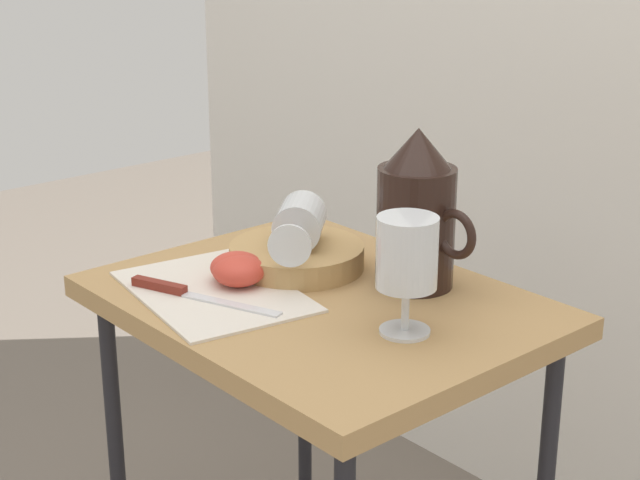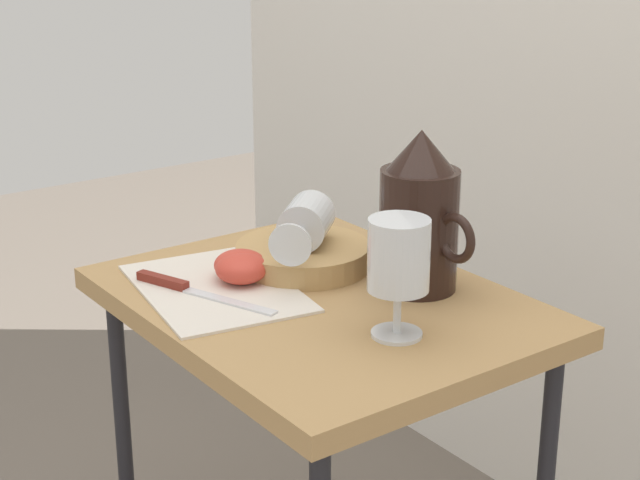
{
  "view_description": "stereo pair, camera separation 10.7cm",
  "coord_description": "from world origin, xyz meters",
  "views": [
    {
      "loc": [
        0.95,
        -0.83,
        1.19
      ],
      "look_at": [
        0.0,
        0.0,
        0.75
      ],
      "focal_mm": 56.29,
      "sensor_mm": 36.0,
      "label": 1
    },
    {
      "loc": [
        1.02,
        -0.74,
        1.19
      ],
      "look_at": [
        0.0,
        0.0,
        0.75
      ],
      "focal_mm": 56.29,
      "sensor_mm": 36.0,
      "label": 2
    }
  ],
  "objects": [
    {
      "name": "apple_half_right",
      "position": [
        -0.1,
        -0.06,
        0.7
      ],
      "size": [
        0.07,
        0.07,
        0.04
      ],
      "primitive_type": "ellipsoid",
      "color": "#CC3D2D",
      "rests_on": "linen_napkin"
    },
    {
      "name": "wine_glass_upright",
      "position": [
        0.16,
        -0.0,
        0.77
      ],
      "size": [
        0.08,
        0.08,
        0.15
      ],
      "color": "silver",
      "rests_on": "table"
    },
    {
      "name": "pitcher",
      "position": [
        0.06,
        0.13,
        0.76
      ],
      "size": [
        0.16,
        0.11,
        0.22
      ],
      "color": "black",
      "rests_on": "table"
    },
    {
      "name": "basket_tray",
      "position": [
        -0.1,
        0.05,
        0.69
      ],
      "size": [
        0.2,
        0.2,
        0.03
      ],
      "primitive_type": "cylinder",
      "color": "tan",
      "rests_on": "table"
    },
    {
      "name": "knife",
      "position": [
        -0.12,
        -0.14,
        0.68
      ],
      "size": [
        0.22,
        0.1,
        0.01
      ],
      "color": "silver",
      "rests_on": "linen_napkin"
    },
    {
      "name": "table",
      "position": [
        0.0,
        0.0,
        0.6
      ],
      "size": [
        0.59,
        0.45,
        0.67
      ],
      "color": "#AD8451",
      "rests_on": "ground_plane"
    },
    {
      "name": "apple_half_left",
      "position": [
        -0.11,
        -0.06,
        0.7
      ],
      "size": [
        0.07,
        0.07,
        0.04
      ],
      "primitive_type": "ellipsoid",
      "color": "#CC3D2D",
      "rests_on": "linen_napkin"
    },
    {
      "name": "linen_napkin",
      "position": [
        -0.1,
        -0.1,
        0.67
      ],
      "size": [
        0.31,
        0.24,
        0.0
      ],
      "primitive_type": "cube",
      "rotation": [
        0.0,
        0.0,
        -0.17
      ],
      "color": "silver",
      "rests_on": "table"
    },
    {
      "name": "wine_glass_tipped_near",
      "position": [
        -0.1,
        0.05,
        0.74
      ],
      "size": [
        0.15,
        0.15,
        0.07
      ],
      "color": "silver",
      "rests_on": "basket_tray"
    }
  ]
}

